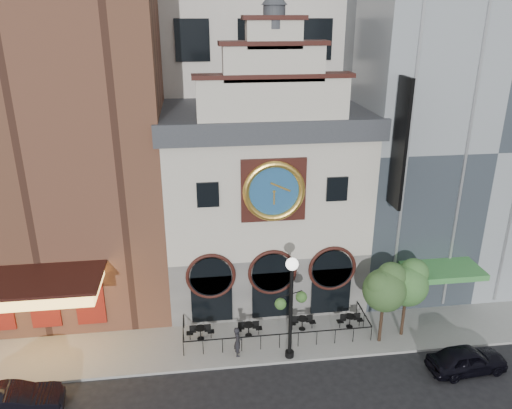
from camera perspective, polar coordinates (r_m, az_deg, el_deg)
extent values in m
plane|color=black|center=(28.19, 3.13, -17.74)|extent=(120.00, 120.00, 0.00)
cube|color=gray|center=(30.10, 2.25, -14.67)|extent=(44.00, 5.00, 0.15)
cube|color=#605E5B|center=(33.64, 0.73, -6.34)|extent=(12.00, 8.00, 4.00)
cube|color=beige|center=(31.48, 0.78, 2.57)|extent=(12.00, 8.00, 7.00)
cube|color=#2D3035|center=(30.41, 0.82, 9.91)|extent=(12.60, 8.60, 1.20)
cube|color=black|center=(27.37, 2.01, 1.65)|extent=(3.60, 0.25, 3.60)
cylinder|color=navy|center=(27.24, 2.05, 1.55)|extent=(3.10, 0.12, 3.10)
torus|color=gold|center=(27.17, 2.08, 1.49)|extent=(3.46, 0.36, 3.46)
cylinder|color=#2D3035|center=(26.27, 2.09, 20.63)|extent=(1.10, 1.10, 1.10)
cube|color=brown|center=(33.08, -23.05, 10.76)|extent=(14.00, 12.00, 25.00)
cube|color=#FFBF59|center=(28.66, -24.44, -8.67)|extent=(7.00, 3.40, 0.70)
cube|color=black|center=(28.45, -24.58, -7.88)|extent=(7.40, 3.80, 0.15)
cube|color=maroon|center=(31.08, -23.01, -10.72)|extent=(5.60, 0.15, 2.60)
cube|color=gray|center=(36.74, 21.03, 7.93)|extent=(14.00, 12.00, 20.00)
cube|color=#408E42|center=(31.61, 20.57, -7.09)|extent=(4.50, 2.40, 0.35)
cube|color=black|center=(27.62, 16.13, 6.63)|extent=(0.18, 1.60, 7.00)
cylinder|color=black|center=(29.39, -6.40, -13.86)|extent=(0.68, 0.68, 0.03)
cylinder|color=black|center=(29.60, -6.37, -14.44)|extent=(0.06, 0.06, 0.72)
cylinder|color=black|center=(29.48, -0.87, -13.58)|extent=(0.68, 0.68, 0.03)
cylinder|color=black|center=(29.70, -0.86, -14.16)|extent=(0.06, 0.06, 0.72)
cylinder|color=black|center=(30.11, 5.33, -12.85)|extent=(0.68, 0.68, 0.03)
cylinder|color=black|center=(30.32, 5.31, -13.43)|extent=(0.06, 0.06, 0.72)
cylinder|color=black|center=(30.68, 10.72, -12.46)|extent=(0.68, 0.68, 0.03)
cylinder|color=black|center=(30.89, 10.67, -13.03)|extent=(0.06, 0.06, 0.72)
imported|color=black|center=(29.46, 22.98, -15.98)|extent=(4.31, 2.02, 1.43)
imported|color=black|center=(27.36, -26.22, -19.67)|extent=(4.78, 2.20, 1.52)
imported|color=black|center=(28.03, -2.12, -15.39)|extent=(0.42, 0.63, 1.71)
cylinder|color=black|center=(26.88, 3.98, -12.35)|extent=(0.20, 0.20, 5.44)
cylinder|color=black|center=(28.37, 3.85, -16.66)|extent=(0.48, 0.48, 0.33)
sphere|color=white|center=(25.38, 4.15, -6.81)|extent=(0.65, 0.65, 0.65)
sphere|color=#366127|center=(26.13, 2.82, -11.28)|extent=(0.61, 0.61, 0.61)
sphere|color=#366127|center=(26.76, 5.21, -10.48)|extent=(0.61, 0.61, 0.61)
cylinder|color=#382619|center=(29.63, 14.10, -12.84)|extent=(0.18, 0.18, 2.57)
sphere|color=#2D4F1F|center=(28.57, 14.46, -9.47)|extent=(2.39, 2.39, 2.39)
sphere|color=#2D4F1F|center=(28.64, 15.25, -7.98)|extent=(1.65, 1.65, 1.65)
sphere|color=#2D4F1F|center=(28.06, 13.98, -8.92)|extent=(1.47, 1.47, 1.47)
cylinder|color=#382619|center=(30.51, 16.48, -12.07)|extent=(0.18, 0.18, 2.53)
sphere|color=#336427|center=(29.49, 16.89, -8.84)|extent=(2.35, 2.35, 2.35)
sphere|color=#336427|center=(29.59, 17.61, -7.43)|extent=(1.62, 1.62, 1.62)
sphere|color=#336427|center=(28.99, 16.46, -8.31)|extent=(1.44, 1.44, 1.44)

